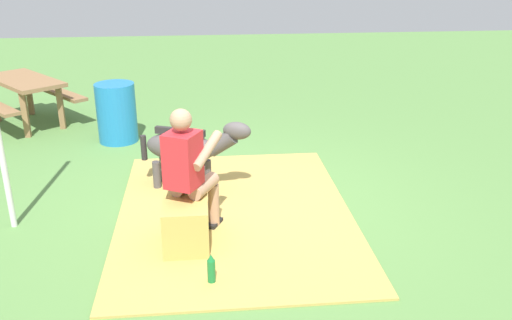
{
  "coord_description": "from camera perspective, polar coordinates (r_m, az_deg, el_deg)",
  "views": [
    {
      "loc": [
        -5.58,
        0.33,
        2.72
      ],
      "look_at": [
        -0.11,
        -0.22,
        0.55
      ],
      "focal_mm": 38.81,
      "sensor_mm": 36.0,
      "label": 1
    }
  ],
  "objects": [
    {
      "name": "person_seated",
      "position": [
        5.22,
        -6.88,
        -0.81
      ],
      "size": [
        0.72,
        0.59,
        1.35
      ],
      "color": "tan",
      "rests_on": "ground"
    },
    {
      "name": "water_barrel",
      "position": [
        8.24,
        -14.17,
        4.75
      ],
      "size": [
        0.56,
        0.56,
        0.85
      ],
      "primitive_type": "cylinder",
      "color": "#1E72B2",
      "rests_on": "ground"
    },
    {
      "name": "hay_bale",
      "position": [
        5.31,
        -7.22,
        -6.55
      ],
      "size": [
        0.61,
        0.42,
        0.47
      ],
      "primitive_type": "cube",
      "color": "tan",
      "rests_on": "ground"
    },
    {
      "name": "picnic_bench",
      "position": [
        9.4,
        -22.7,
        6.72
      ],
      "size": [
        1.98,
        1.96,
        0.75
      ],
      "color": "olive",
      "rests_on": "ground"
    },
    {
      "name": "pony_standing",
      "position": [
        6.39,
        -7.01,
        1.26
      ],
      "size": [
        0.67,
        1.29,
        0.88
      ],
      "color": "#4C4747",
      "rests_on": "ground"
    },
    {
      "name": "ground_plane",
      "position": [
        6.21,
        -2.16,
        -4.42
      ],
      "size": [
        24.0,
        24.0,
        0.0
      ],
      "primitive_type": "plane",
      "color": "#568442"
    },
    {
      "name": "soda_bottle",
      "position": [
        4.78,
        -4.63,
        -11.2
      ],
      "size": [
        0.07,
        0.07,
        0.29
      ],
      "color": "#197233",
      "rests_on": "ground"
    },
    {
      "name": "hay_patch",
      "position": [
        5.96,
        -2.19,
        -5.48
      ],
      "size": [
        3.35,
        2.46,
        0.02
      ],
      "primitive_type": "cube",
      "color": "tan",
      "rests_on": "ground"
    }
  ]
}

